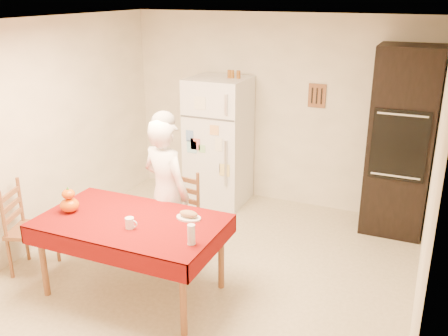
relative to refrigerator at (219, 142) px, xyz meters
The scene contains 17 objects.
floor 2.16m from the refrigerator, 70.93° to the right, with size 4.50×4.50×0.00m, color tan.
room_shell 2.13m from the refrigerator, 70.89° to the right, with size 4.02×4.52×2.51m.
refrigerator is the anchor object (origin of this frame).
oven_cabinet 2.29m from the refrigerator, ahead, with size 0.70×0.62×2.20m.
dining_table 2.35m from the refrigerator, 86.33° to the right, with size 1.70×1.00×0.76m.
chair_far 1.56m from the refrigerator, 82.46° to the right, with size 0.47×0.46×0.95m.
chair_left 2.68m from the refrigerator, 114.05° to the right, with size 0.51×0.52×0.95m.
seated_woman 1.73m from the refrigerator, 84.01° to the right, with size 0.58×0.38×1.60m, color white.
coffee_mug 2.49m from the refrigerator, 84.49° to the right, with size 0.08×0.08×0.10m, color white.
pumpkin_lower 2.46m from the refrigerator, 101.29° to the right, with size 0.18×0.18×0.14m, color #E85505.
pumpkin_upper 2.46m from the refrigerator, 101.29° to the right, with size 0.12×0.12×0.09m, color #D54A05.
wine_glass 2.67m from the refrigerator, 70.88° to the right, with size 0.07×0.07×0.18m, color silver.
bread_plate 2.20m from the refrigerator, 73.30° to the right, with size 0.24×0.24×0.02m, color white.
bread_loaf 2.19m from the refrigerator, 73.30° to the right, with size 0.18×0.10×0.06m, color #A57A51.
spice_jar_left 0.91m from the refrigerator, 21.21° to the left, with size 0.05×0.05×0.10m, color brown.
spice_jar_mid 0.92m from the refrigerator, 16.69° to the left, with size 0.05×0.05×0.10m, color #91571A.
spice_jar_right 0.94m from the refrigerator, 11.21° to the left, with size 0.05×0.05×0.10m, color brown.
Camera 1 is at (1.94, -3.93, 2.77)m, focal length 40.00 mm.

